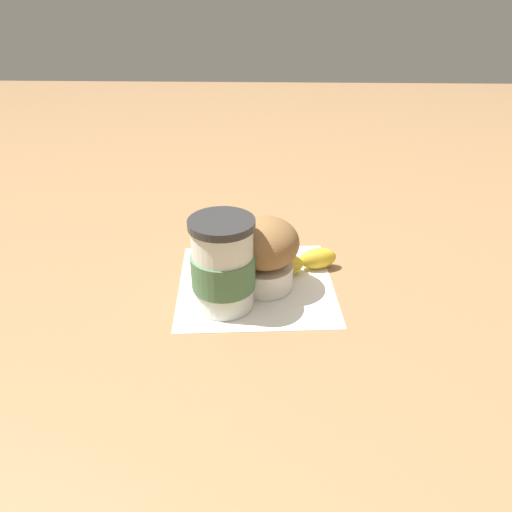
% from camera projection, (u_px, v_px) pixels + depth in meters
% --- Properties ---
extents(ground_plane, '(3.00, 3.00, 0.00)m').
position_uv_depth(ground_plane, '(256.00, 284.00, 0.71)').
color(ground_plane, '#936D47').
extents(paper_napkin, '(0.23, 0.23, 0.00)m').
position_uv_depth(paper_napkin, '(256.00, 284.00, 0.71)').
color(paper_napkin, white).
rests_on(paper_napkin, ground_plane).
extents(coffee_cup, '(0.08, 0.08, 0.12)m').
position_uv_depth(coffee_cup, '(223.00, 266.00, 0.64)').
color(coffee_cup, silver).
rests_on(coffee_cup, paper_napkin).
extents(muffin, '(0.09, 0.09, 0.10)m').
position_uv_depth(muffin, '(265.00, 252.00, 0.68)').
color(muffin, white).
rests_on(muffin, paper_napkin).
extents(banana, '(0.06, 0.17, 0.03)m').
position_uv_depth(banana, '(281.00, 260.00, 0.74)').
color(banana, gold).
rests_on(banana, paper_napkin).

